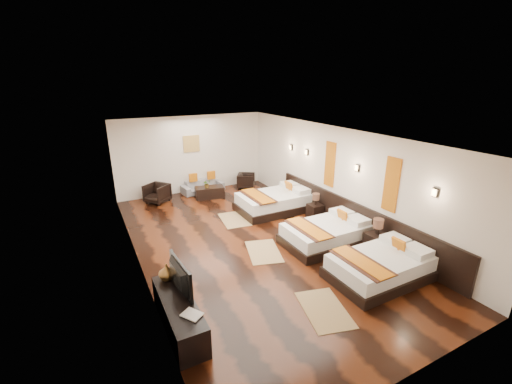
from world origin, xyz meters
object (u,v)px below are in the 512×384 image
armchair_left (157,193)px  table_plant (207,184)px  nightstand_a (376,241)px  armchair_right (246,181)px  figurine (167,272)px  sofa (203,186)px  bed_mid (327,233)px  tv (175,277)px  book (187,319)px  tv_console (179,314)px  nightstand_b (315,210)px  bed_near (381,266)px  coffee_table (210,192)px  bed_far (275,201)px

armchair_left → table_plant: (1.64, -0.44, 0.22)m
nightstand_a → armchair_right: 6.04m
figurine → sofa: figurine is taller
bed_mid → tv: size_ratio=2.22×
tv → book: bearing=172.3°
tv_console → nightstand_b: bearing=28.9°
tv_console → armchair_left: (1.00, 6.36, 0.05)m
bed_near → sofa: size_ratio=1.37×
coffee_table → armchair_left: bearing=167.3°
bed_near → bed_mid: bed_mid is taller
sofa → bed_near: bearing=-85.7°
nightstand_a → book: (-4.94, -0.86, 0.25)m
table_plant → nightstand_b: bearing=-54.2°
bed_far → table_plant: bed_far is taller
tv → nightstand_a: bearing=-93.3°
nightstand_b → sofa: 4.53m
book → figurine: bearing=90.0°
nightstand_a → nightstand_b: bearing=90.0°
nightstand_b → tv: tv is taller
sofa → bed_far: bearing=-70.1°
coffee_table → table_plant: table_plant is taller
tv → armchair_left: 6.19m
armchair_right → coffee_table: (-1.64, -0.37, -0.09)m
bed_far → nightstand_b: bed_far is taller
bed_near → bed_far: bed_far is taller
armchair_right → bed_mid: bearing=-148.7°
figurine → armchair_right: 7.15m
book → nightstand_b: bearing=33.5°
figurine → armchair_left: figurine is taller
bed_far → nightstand_a: nightstand_a is taller
nightstand_b → figurine: size_ratio=2.56×
nightstand_a → armchair_left: nightstand_a is taller
armchair_left → coffee_table: bearing=40.9°
tv_console → bed_near: bearing=-7.0°
sofa → armchair_left: armchair_left is taller
bed_near → book: bearing=-179.7°
sofa → nightstand_b: bearing=-68.1°
bed_mid → figurine: (-4.20, -0.56, 0.42)m
coffee_table → tv_console: bearing=-114.8°
book → armchair_left: 6.97m
bed_mid → sofa: 5.62m
tv → bed_far: bearing=-53.3°
armchair_right → coffee_table: 1.68m
tv → armchair_left: bearing=-13.0°
nightstand_a → book: nightstand_a is taller
bed_far → sofa: (-1.45, 2.85, -0.08)m
nightstand_b → table_plant: nightstand_b is taller
bed_near → nightstand_b: (0.75, 3.24, -0.00)m
nightstand_a → figurine: (-4.94, 0.37, 0.39)m
figurine → bed_mid: bearing=7.6°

